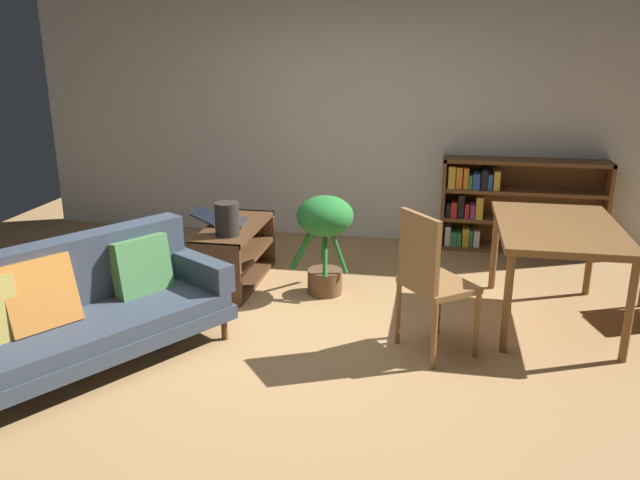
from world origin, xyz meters
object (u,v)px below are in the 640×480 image
(potted_floor_plant, at_px, (325,229))
(dining_table, at_px, (558,235))
(media_console, at_px, (235,254))
(bookshelf, at_px, (509,204))
(desk_speaker, at_px, (227,219))
(open_laptop, at_px, (222,220))
(dining_chair_near, at_px, (430,276))
(fabric_couch, at_px, (70,310))

(potted_floor_plant, relative_size, dining_table, 0.64)
(media_console, height_order, dining_table, dining_table)
(potted_floor_plant, xyz_separation_m, bookshelf, (1.60, 1.53, -0.09))
(bookshelf, bearing_deg, dining_table, -84.52)
(desk_speaker, bearing_deg, open_laptop, 115.79)
(desk_speaker, xyz_separation_m, dining_chair_near, (1.65, -0.76, -0.10))
(open_laptop, distance_m, desk_speaker, 0.39)
(desk_speaker, relative_size, dining_chair_near, 0.28)
(desk_speaker, bearing_deg, potted_floor_plant, 11.88)
(fabric_couch, distance_m, dining_chair_near, 2.33)
(desk_speaker, bearing_deg, media_console, 98.12)
(fabric_couch, bearing_deg, dining_table, 22.90)
(desk_speaker, relative_size, dining_table, 0.21)
(open_laptop, relative_size, bookshelf, 0.30)
(media_console, relative_size, bookshelf, 0.68)
(open_laptop, bearing_deg, dining_chair_near, -31.30)
(dining_chair_near, distance_m, bookshelf, 2.56)
(open_laptop, bearing_deg, desk_speaker, -64.21)
(open_laptop, xyz_separation_m, potted_floor_plant, (0.94, -0.17, 0.01))
(dining_chair_near, bearing_deg, potted_floor_plant, 133.26)
(bookshelf, bearing_deg, fabric_couch, -133.99)
(potted_floor_plant, height_order, bookshelf, bookshelf)
(media_console, distance_m, potted_floor_plant, 0.87)
(media_console, height_order, dining_chair_near, dining_chair_near)
(open_laptop, height_order, potted_floor_plant, potted_floor_plant)
(dining_chair_near, bearing_deg, bookshelf, 73.38)
(bookshelf, bearing_deg, potted_floor_plant, -136.35)
(desk_speaker, height_order, bookshelf, bookshelf)
(potted_floor_plant, distance_m, dining_table, 1.79)
(open_laptop, height_order, dining_table, dining_table)
(fabric_couch, xyz_separation_m, media_console, (0.55, 1.66, -0.14))
(desk_speaker, xyz_separation_m, dining_table, (2.55, -0.06, 0.02))
(open_laptop, xyz_separation_m, desk_speaker, (0.16, -0.34, 0.11))
(fabric_couch, xyz_separation_m, desk_speaker, (0.59, 1.38, 0.25))
(media_console, height_order, potted_floor_plant, potted_floor_plant)
(dining_table, bearing_deg, fabric_couch, -157.10)
(media_console, relative_size, open_laptop, 2.28)
(fabric_couch, xyz_separation_m, bookshelf, (2.97, 3.08, 0.06))
(media_console, bearing_deg, potted_floor_plant, -8.05)
(desk_speaker, height_order, dining_table, desk_speaker)
(open_laptop, xyz_separation_m, dining_chair_near, (1.81, -1.10, 0.01))
(dining_table, bearing_deg, desk_speaker, 178.70)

